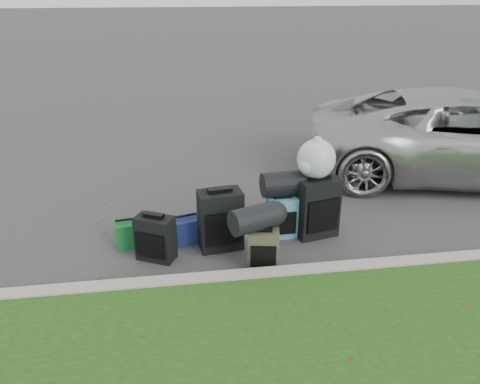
{
  "coord_description": "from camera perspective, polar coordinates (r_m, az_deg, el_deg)",
  "views": [
    {
      "loc": [
        -0.87,
        -5.11,
        2.97
      ],
      "look_at": [
        -0.1,
        0.2,
        0.55
      ],
      "focal_mm": 35.0,
      "sensor_mm": 36.0,
      "label": 1
    }
  ],
  "objects": [
    {
      "name": "ground",
      "position": [
        5.97,
        1.23,
        -5.55
      ],
      "size": [
        120.0,
        120.0,
        0.0
      ],
      "primitive_type": "plane",
      "color": "#383535",
      "rests_on": "ground"
    },
    {
      "name": "curb",
      "position": [
        5.1,
        3.09,
        -10.34
      ],
      "size": [
        120.0,
        0.18,
        0.15
      ],
      "primitive_type": "cube",
      "color": "#9E937F",
      "rests_on": "ground"
    },
    {
      "name": "suv",
      "position": [
        8.47,
        26.04,
        6.26
      ],
      "size": [
        5.45,
        3.49,
        1.4
      ],
      "primitive_type": "imported",
      "rotation": [
        0.0,
        0.0,
        1.32
      ],
      "color": "#B7B7B2",
      "rests_on": "ground"
    },
    {
      "name": "suitcase_small_black",
      "position": [
        5.5,
        -10.27,
        -5.55
      ],
      "size": [
        0.49,
        0.41,
        0.54
      ],
      "primitive_type": "cube",
      "rotation": [
        0.0,
        0.0,
        -0.47
      ],
      "color": "black",
      "rests_on": "ground"
    },
    {
      "name": "suitcase_large_black_left",
      "position": [
        5.6,
        -2.4,
        -3.43
      ],
      "size": [
        0.55,
        0.37,
        0.74
      ],
      "primitive_type": "cube",
      "rotation": [
        0.0,
        0.0,
        0.13
      ],
      "color": "black",
      "rests_on": "ground"
    },
    {
      "name": "suitcase_olive",
      "position": [
        5.27,
        2.87,
        -6.98
      ],
      "size": [
        0.38,
        0.27,
        0.47
      ],
      "primitive_type": "cube",
      "rotation": [
        0.0,
        0.0,
        -0.19
      ],
      "color": "#373625",
      "rests_on": "ground"
    },
    {
      "name": "suitcase_teal",
      "position": [
        5.9,
        5.07,
        -3.05
      ],
      "size": [
        0.38,
        0.23,
        0.54
      ],
      "primitive_type": "cube",
      "rotation": [
        0.0,
        0.0,
        0.03
      ],
      "color": "teal",
      "rests_on": "ground"
    },
    {
      "name": "suitcase_large_black_right",
      "position": [
        5.94,
        9.35,
        -1.85
      ],
      "size": [
        0.57,
        0.41,
        0.77
      ],
      "primitive_type": "cube",
      "rotation": [
        0.0,
        0.0,
        0.22
      ],
      "color": "black",
      "rests_on": "ground"
    },
    {
      "name": "tote_green",
      "position": [
        5.88,
        -13.58,
        -5.01
      ],
      "size": [
        0.31,
        0.26,
        0.32
      ],
      "primitive_type": "cube",
      "rotation": [
        0.0,
        0.0,
        0.13
      ],
      "color": "#186D2B",
      "rests_on": "ground"
    },
    {
      "name": "tote_navy",
      "position": [
        5.84,
        -6.54,
        -4.63
      ],
      "size": [
        0.35,
        0.3,
        0.32
      ],
      "primitive_type": "cube",
      "rotation": [
        0.0,
        0.0,
        0.26
      ],
      "color": "navy",
      "rests_on": "ground"
    },
    {
      "name": "duffel_left",
      "position": [
        5.1,
        1.8,
        -3.24
      ],
      "size": [
        0.61,
        0.46,
        0.29
      ],
      "primitive_type": "cylinder",
      "rotation": [
        0.0,
        1.57,
        0.37
      ],
      "color": "black",
      "rests_on": "suitcase_olive"
    },
    {
      "name": "duffel_right",
      "position": [
        5.79,
        5.4,
        1.02
      ],
      "size": [
        0.58,
        0.36,
        0.31
      ],
      "primitive_type": "cylinder",
      "rotation": [
        0.0,
        1.57,
        0.08
      ],
      "color": "black",
      "rests_on": "suitcase_teal"
    },
    {
      "name": "trash_bag",
      "position": [
        5.75,
        9.29,
        3.99
      ],
      "size": [
        0.47,
        0.47,
        0.47
      ],
      "primitive_type": "sphere",
      "color": "silver",
      "rests_on": "suitcase_large_black_right"
    }
  ]
}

